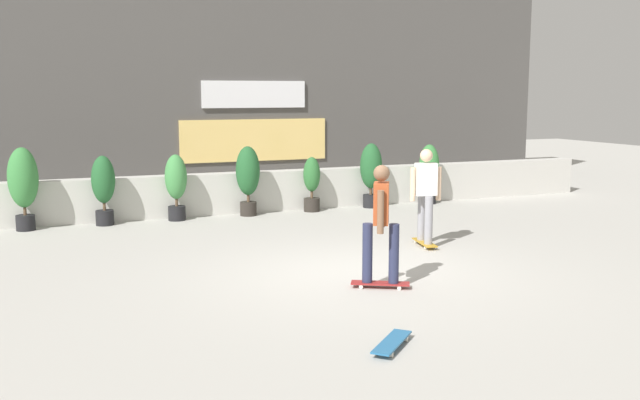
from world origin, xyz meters
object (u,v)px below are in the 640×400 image
potted_plant_0 (23,182)px  skater_mid_plaza (381,220)px  potted_plant_2 (176,183)px  potted_plant_3 (248,175)px  potted_plant_4 (312,182)px  potted_plant_5 (371,170)px  skater_by_wall_right (426,193)px  potted_plant_6 (429,170)px  potted_plant_1 (103,186)px  skateboard_near_camera (392,342)px

potted_plant_0 → skater_mid_plaza: 7.77m
potted_plant_2 → potted_plant_3: 1.56m
potted_plant_4 → skater_mid_plaza: bearing=-103.4°
potted_plant_3 → potted_plant_5: 2.96m
skater_by_wall_right → skater_mid_plaza: bearing=-132.4°
potted_plant_3 → skater_by_wall_right: skater_by_wall_right is taller
potted_plant_5 → potted_plant_6: size_ratio=1.05×
potted_plant_1 → potted_plant_5: potted_plant_5 is taller
potted_plant_0 → potted_plant_2: size_ratio=1.17×
potted_plant_0 → potted_plant_6: size_ratio=1.14×
potted_plant_1 → potted_plant_5: bearing=0.0°
potted_plant_4 → potted_plant_6: (3.02, 0.00, 0.16)m
potted_plant_2 → skater_by_wall_right: bearing=-50.4°
potted_plant_0 → potted_plant_6: (9.00, -0.00, -0.13)m
potted_plant_2 → potted_plant_6: size_ratio=0.97×
potted_plant_4 → skater_by_wall_right: 4.24m
potted_plant_1 → skater_mid_plaza: bearing=-64.8°
potted_plant_1 → potted_plant_4: potted_plant_1 is taller
potted_plant_1 → potted_plant_2: bearing=0.0°
potted_plant_0 → skateboard_near_camera: (3.51, -8.51, -0.89)m
potted_plant_4 → skateboard_near_camera: potted_plant_4 is taller
potted_plant_1 → potted_plant_3: bearing=0.0°
potted_plant_6 → skater_by_wall_right: size_ratio=0.84×
skater_by_wall_right → skateboard_near_camera: (-2.92, -4.30, -0.88)m
potted_plant_2 → potted_plant_3: bearing=-0.0°
potted_plant_0 → potted_plant_5: potted_plant_0 is taller
potted_plant_2 → potted_plant_5: 4.52m
potted_plant_5 → skater_by_wall_right: size_ratio=0.88×
potted_plant_1 → potted_plant_3: size_ratio=0.93×
potted_plant_0 → potted_plant_5: bearing=0.0°
skater_by_wall_right → potted_plant_3: bearing=114.6°
potted_plant_6 → potted_plant_0: bearing=180.0°
potted_plant_0 → potted_plant_3: bearing=-0.0°
potted_plant_0 → skater_by_wall_right: 7.69m
skateboard_near_camera → potted_plant_1: bearing=103.4°
potted_plant_5 → skater_by_wall_right: (-1.03, -4.21, 0.07)m
potted_plant_0 → potted_plant_3: (4.50, -0.00, -0.07)m
potted_plant_5 → skater_mid_plaza: size_ratio=0.88×
potted_plant_2 → potted_plant_4: 3.04m
potted_plant_2 → potted_plant_5: bearing=0.0°
potted_plant_3 → skater_mid_plaza: 6.35m
potted_plant_4 → potted_plant_5: bearing=0.0°
potted_plant_2 → skater_mid_plaza: (1.53, -6.35, 0.15)m
potted_plant_5 → skater_mid_plaza: 7.02m
skater_by_wall_right → skateboard_near_camera: 5.27m
skater_mid_plaza → skater_by_wall_right: size_ratio=1.00×
potted_plant_0 → potted_plant_4: potted_plant_0 is taller
potted_plant_1 → potted_plant_5: (5.97, 0.00, 0.06)m
potted_plant_2 → potted_plant_5: (4.52, 0.00, 0.08)m
skater_mid_plaza → potted_plant_5: bearing=64.8°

